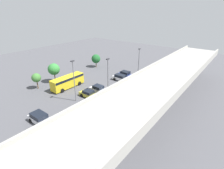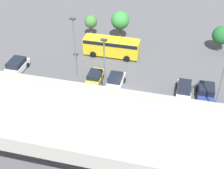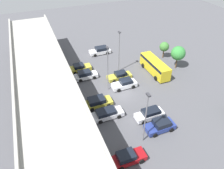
{
  "view_description": "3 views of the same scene",
  "coord_description": "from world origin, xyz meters",
  "px_view_note": "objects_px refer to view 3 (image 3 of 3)",
  "views": [
    {
      "loc": [
        27.02,
        22.19,
        17.2
      ],
      "look_at": [
        -1.27,
        0.26,
        1.33
      ],
      "focal_mm": 28.0,
      "sensor_mm": 36.0,
      "label": 1
    },
    {
      "loc": [
        -5.74,
        30.07,
        23.78
      ],
      "look_at": [
        1.39,
        1.35,
        2.18
      ],
      "focal_mm": 50.0,
      "sensor_mm": 36.0,
      "label": 2
    },
    {
      "loc": [
        -27.2,
        12.86,
        23.68
      ],
      "look_at": [
        0.51,
        1.76,
        2.11
      ],
      "focal_mm": 35.0,
      "sensor_mm": 36.0,
      "label": 3
    }
  ],
  "objects_px": {
    "parked_car_1": "(160,125)",
    "tree_front_centre": "(178,53)",
    "lamp_post_by_overpass": "(119,49)",
    "parked_car_5": "(124,84)",
    "parked_car_6": "(120,76)",
    "shuttle_bus": "(155,66)",
    "parked_car_8": "(80,68)",
    "lamp_post_mid_lot": "(146,115)",
    "parked_car_3": "(107,114)",
    "parked_car_0": "(128,158)",
    "parked_car_7": "(86,75)",
    "parked_car_2": "(150,114)",
    "tree_front_far_right": "(164,47)",
    "lamp_post_near_aisle": "(108,66)",
    "parked_car_4": "(98,102)",
    "parked_car_9": "(100,51)"
  },
  "relations": [
    {
      "from": "lamp_post_by_overpass",
      "to": "tree_front_far_right",
      "type": "height_order",
      "value": "lamp_post_by_overpass"
    },
    {
      "from": "parked_car_6",
      "to": "tree_front_far_right",
      "type": "height_order",
      "value": "tree_front_far_right"
    },
    {
      "from": "parked_car_6",
      "to": "tree_front_far_right",
      "type": "bearing_deg",
      "value": -161.18
    },
    {
      "from": "parked_car_1",
      "to": "lamp_post_by_overpass",
      "type": "bearing_deg",
      "value": -92.55
    },
    {
      "from": "parked_car_4",
      "to": "shuttle_bus",
      "type": "relative_size",
      "value": 0.55
    },
    {
      "from": "shuttle_bus",
      "to": "tree_front_far_right",
      "type": "relative_size",
      "value": 2.2
    },
    {
      "from": "parked_car_0",
      "to": "parked_car_2",
      "type": "height_order",
      "value": "parked_car_2"
    },
    {
      "from": "parked_car_9",
      "to": "tree_front_far_right",
      "type": "height_order",
      "value": "tree_front_far_right"
    },
    {
      "from": "parked_car_5",
      "to": "tree_front_far_right",
      "type": "relative_size",
      "value": 1.23
    },
    {
      "from": "parked_car_5",
      "to": "tree_front_centre",
      "type": "xyz_separation_m",
      "value": [
        2.24,
        -12.64,
        2.62
      ]
    },
    {
      "from": "parked_car_9",
      "to": "parked_car_5",
      "type": "bearing_deg",
      "value": 88.82
    },
    {
      "from": "parked_car_5",
      "to": "lamp_post_near_aisle",
      "type": "height_order",
      "value": "lamp_post_near_aisle"
    },
    {
      "from": "parked_car_0",
      "to": "parked_car_8",
      "type": "height_order",
      "value": "parked_car_0"
    },
    {
      "from": "parked_car_2",
      "to": "tree_front_far_right",
      "type": "bearing_deg",
      "value": -128.34
    },
    {
      "from": "parked_car_5",
      "to": "parked_car_6",
      "type": "height_order",
      "value": "parked_car_5"
    },
    {
      "from": "parked_car_0",
      "to": "lamp_post_near_aisle",
      "type": "relative_size",
      "value": 0.53
    },
    {
      "from": "tree_front_far_right",
      "to": "lamp_post_near_aisle",
      "type": "bearing_deg",
      "value": 112.52
    },
    {
      "from": "tree_front_centre",
      "to": "parked_car_2",
      "type": "bearing_deg",
      "value": 131.18
    },
    {
      "from": "parked_car_0",
      "to": "tree_front_centre",
      "type": "relative_size",
      "value": 0.91
    },
    {
      "from": "parked_car_6",
      "to": "shuttle_bus",
      "type": "distance_m",
      "value": 7.39
    },
    {
      "from": "parked_car_2",
      "to": "lamp_post_mid_lot",
      "type": "distance_m",
      "value": 6.05
    },
    {
      "from": "lamp_post_mid_lot",
      "to": "parked_car_6",
      "type": "bearing_deg",
      "value": -11.33
    },
    {
      "from": "lamp_post_near_aisle",
      "to": "lamp_post_by_overpass",
      "type": "distance_m",
      "value": 6.56
    },
    {
      "from": "parked_car_0",
      "to": "shuttle_bus",
      "type": "height_order",
      "value": "shuttle_bus"
    },
    {
      "from": "parked_car_0",
      "to": "lamp_post_mid_lot",
      "type": "height_order",
      "value": "lamp_post_mid_lot"
    },
    {
      "from": "parked_car_0",
      "to": "shuttle_bus",
      "type": "xyz_separation_m",
      "value": [
        16.61,
        -13.64,
        0.87
      ]
    },
    {
      "from": "parked_car_6",
      "to": "lamp_post_mid_lot",
      "type": "bearing_deg",
      "value": 78.67
    },
    {
      "from": "parked_car_3",
      "to": "lamp_post_mid_lot",
      "type": "distance_m",
      "value": 7.79
    },
    {
      "from": "parked_car_2",
      "to": "tree_front_centre",
      "type": "xyz_separation_m",
      "value": [
        10.8,
        -12.35,
        2.61
      ]
    },
    {
      "from": "parked_car_6",
      "to": "lamp_post_mid_lot",
      "type": "height_order",
      "value": "lamp_post_mid_lot"
    },
    {
      "from": "parked_car_0",
      "to": "parked_car_1",
      "type": "xyz_separation_m",
      "value": [
        3.09,
        -6.57,
        0.05
      ]
    },
    {
      "from": "lamp_post_by_overpass",
      "to": "tree_front_centre",
      "type": "bearing_deg",
      "value": -106.29
    },
    {
      "from": "parked_car_8",
      "to": "tree_front_far_right",
      "type": "relative_size",
      "value": 1.18
    },
    {
      "from": "parked_car_2",
      "to": "parked_car_4",
      "type": "xyz_separation_m",
      "value": [
        5.6,
        6.39,
        -0.02
      ]
    },
    {
      "from": "parked_car_3",
      "to": "parked_car_6",
      "type": "distance_m",
      "value": 10.63
    },
    {
      "from": "shuttle_bus",
      "to": "tree_front_centre",
      "type": "distance_m",
      "value": 5.35
    },
    {
      "from": "lamp_post_mid_lot",
      "to": "tree_front_centre",
      "type": "distance_m",
      "value": 21.01
    },
    {
      "from": "shuttle_bus",
      "to": "parked_car_1",
      "type": "bearing_deg",
      "value": 152.38
    },
    {
      "from": "lamp_post_near_aisle",
      "to": "lamp_post_mid_lot",
      "type": "distance_m",
      "value": 12.6
    },
    {
      "from": "parked_car_1",
      "to": "lamp_post_near_aisle",
      "type": "xyz_separation_m",
      "value": [
        11.72,
        3.49,
        4.09
      ]
    },
    {
      "from": "shuttle_bus",
      "to": "tree_front_centre",
      "type": "xyz_separation_m",
      "value": [
        -0.11,
        -5.05,
        1.77
      ]
    },
    {
      "from": "parked_car_2",
      "to": "parked_car_7",
      "type": "height_order",
      "value": "parked_car_7"
    },
    {
      "from": "parked_car_1",
      "to": "tree_front_centre",
      "type": "xyz_separation_m",
      "value": [
        13.41,
        -12.13,
        2.59
      ]
    },
    {
      "from": "parked_car_6",
      "to": "parked_car_9",
      "type": "bearing_deg",
      "value": -90.06
    },
    {
      "from": "shuttle_bus",
      "to": "lamp_post_near_aisle",
      "type": "height_order",
      "value": "lamp_post_near_aisle"
    },
    {
      "from": "parked_car_7",
      "to": "lamp_post_by_overpass",
      "type": "height_order",
      "value": "lamp_post_by_overpass"
    },
    {
      "from": "parked_car_2",
      "to": "lamp_post_mid_lot",
      "type": "relative_size",
      "value": 0.55
    },
    {
      "from": "parked_car_8",
      "to": "lamp_post_mid_lot",
      "type": "xyz_separation_m",
      "value": [
        -20.49,
        -3.3,
        4.01
      ]
    },
    {
      "from": "parked_car_0",
      "to": "parked_car_5",
      "type": "distance_m",
      "value": 15.49
    },
    {
      "from": "parked_car_8",
      "to": "parked_car_0",
      "type": "bearing_deg",
      "value": -90.12
    }
  ]
}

